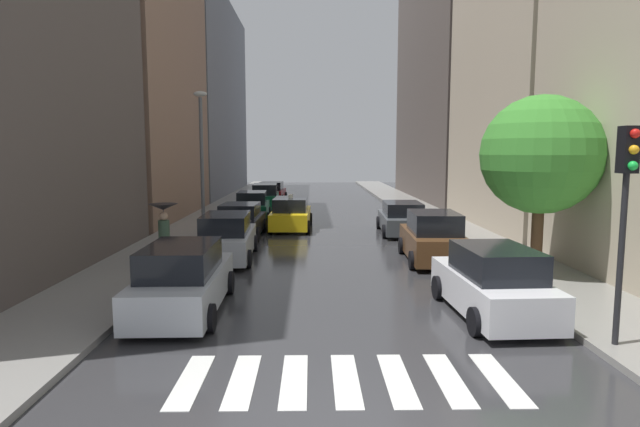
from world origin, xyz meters
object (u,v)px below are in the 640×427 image
parked_car_left_fourth (252,207)px  traffic_light_right_corner (626,187)px  parked_car_left_nearest (183,280)px  taxi_midroad (291,214)px  parked_car_left_fifth (265,197)px  lamp_post_left (202,152)px  parked_car_left_sixth (272,192)px  pedestrian_foreground (164,223)px  parked_car_left_second (227,238)px  street_tree_right (541,155)px  parked_car_right_second (433,239)px  parked_car_right_third (402,219)px  parked_car_right_nearest (493,284)px  parked_car_left_third (241,221)px

parked_car_left_fourth → traffic_light_right_corner: bearing=-156.9°
parked_car_left_nearest → taxi_midroad: 14.07m
parked_car_left_fifth → lamp_post_left: size_ratio=0.74×
parked_car_left_sixth → pedestrian_foreground: size_ratio=1.93×
parked_car_left_second → traffic_light_right_corner: 13.13m
parked_car_left_sixth → street_tree_right: 27.46m
parked_car_left_second → traffic_light_right_corner: (9.17, -9.07, 2.49)m
parked_car_left_fifth → parked_car_right_second: size_ratio=1.10×
parked_car_left_fifth → parked_car_right_third: bearing=-148.1°
parked_car_left_fourth → pedestrian_foreground: (-1.43, -12.84, 0.86)m
traffic_light_right_corner → lamp_post_left: bearing=128.4°
parked_car_left_fourth → parked_car_right_nearest: size_ratio=0.96×
taxi_midroad → lamp_post_left: (-3.90, -2.76, 3.15)m
parked_car_right_nearest → traffic_light_right_corner: (1.68, -2.33, 2.49)m
parked_car_left_third → parked_car_left_nearest: bearing=-177.6°
parked_car_right_third → taxi_midroad: taxi_midroad is taller
taxi_midroad → traffic_light_right_corner: size_ratio=1.09×
parked_car_left_sixth → traffic_light_right_corner: 32.96m
parked_car_left_third → traffic_light_right_corner: 17.34m
parked_car_left_nearest → parked_car_left_fifth: parked_car_left_fifth is taller
parked_car_right_second → parked_car_left_fifth: bearing=25.8°
parked_car_left_second → parked_car_left_sixth: (-0.04, 22.48, -0.06)m
street_tree_right → parked_car_right_nearest: bearing=-124.9°
parked_car_left_third → parked_car_right_nearest: size_ratio=0.96×
parked_car_right_second → traffic_light_right_corner: 9.11m
taxi_midroad → street_tree_right: size_ratio=0.84×
parked_car_right_third → traffic_light_right_corner: traffic_light_right_corner is taller
parked_car_left_fourth → street_tree_right: size_ratio=0.76×
parked_car_left_third → parked_car_left_fourth: 5.49m
parked_car_left_fourth → parked_car_left_second: bearing=179.1°
parked_car_left_fifth → parked_car_right_third: parked_car_left_fifth is taller
taxi_midroad → pedestrian_foreground: bearing=160.6°
parked_car_left_fifth → parked_car_right_third: 13.27m
parked_car_left_nearest → parked_car_right_second: size_ratio=1.10×
parked_car_left_second → parked_car_right_third: bearing=-53.2°
street_tree_right → traffic_light_right_corner: bearing=-99.7°
parked_car_left_fifth → parked_car_right_third: (7.56, -10.91, -0.08)m
parked_car_left_fifth → parked_car_right_nearest: bearing=-165.1°
parked_car_left_second → parked_car_left_third: (-0.19, 5.31, -0.07)m
parked_car_left_second → parked_car_right_second: bearing=-95.4°
parked_car_left_third → parked_car_left_sixth: parked_car_left_sixth is taller
parked_car_left_nearest → parked_car_left_fifth: size_ratio=1.00×
taxi_midroad → pedestrian_foreground: pedestrian_foreground is taller
parked_car_left_second → pedestrian_foreground: 2.79m
parked_car_right_third → taxi_midroad: bearing=76.0°
parked_car_left_sixth → pedestrian_foreground: pedestrian_foreground is taller
parked_car_left_nearest → parked_car_right_nearest: size_ratio=1.09×
lamp_post_left → parked_car_left_fourth: bearing=75.3°
street_tree_right → traffic_light_right_corner: (-1.07, -6.26, -0.56)m
parked_car_left_third → lamp_post_left: bearing=107.8°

